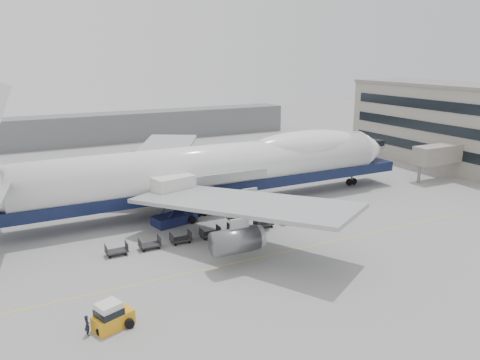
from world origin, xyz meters
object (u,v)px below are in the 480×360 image
airliner (216,168)px  ground_worker (87,325)px  baggage_tug (111,316)px  catering_truck (174,197)px

airliner → ground_worker: size_ratio=39.71×
ground_worker → airliner: bearing=-52.3°
airliner → baggage_tug: airliner is taller
ground_worker → baggage_tug: bearing=-95.6°
baggage_tug → ground_worker: bearing=164.4°
baggage_tug → ground_worker: size_ratio=2.04×
airliner → baggage_tug: 31.71m
airliner → ground_worker: (-21.91, -24.29, -4.78)m
airliner → baggage_tug: bearing=-129.7°
catering_truck → airliner: bearing=14.5°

